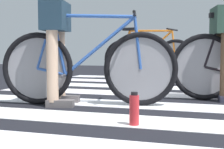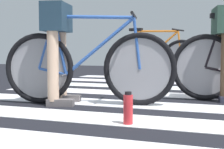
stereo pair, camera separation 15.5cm
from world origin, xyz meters
name	(u,v)px [view 2 (the right image)]	position (x,y,z in m)	size (l,w,h in m)	color
ground	(204,105)	(0.00, 0.00, 0.01)	(18.00, 14.00, 0.02)	black
crosswalk_markings	(203,108)	(0.01, -0.23, 0.02)	(5.31, 6.52, 0.00)	white
bicycle_1_of_3	(88,66)	(-1.10, -0.40, 0.41)	(1.71, 0.57, 0.93)	black
cyclist_1_of_3	(57,39)	(-1.40, -0.46, 0.67)	(0.38, 0.45, 1.01)	beige
bicycle_3_of_3	(153,59)	(-1.04, 2.33, 0.41)	(1.71, 0.57, 0.93)	black
water_bottle	(128,109)	(-0.46, -1.12, 0.14)	(0.07, 0.07, 0.24)	red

